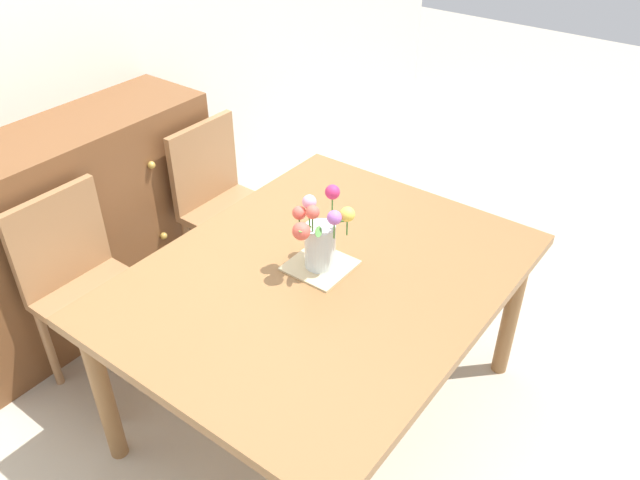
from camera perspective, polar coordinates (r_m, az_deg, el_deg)
name	(u,v)px	position (r m, az deg, el deg)	size (l,w,h in m)	color
ground_plane	(322,407)	(2.85, 0.20, -14.85)	(12.00, 12.00, 0.00)	#B7AD99
back_wall	(27,17)	(3.17, -24.88, 17.77)	(7.00, 0.10, 2.80)	silver
dining_table	(323,290)	(2.38, 0.24, -4.52)	(1.51, 1.20, 0.74)	olive
chair_left	(83,281)	(2.83, -20.57, -3.48)	(0.42, 0.42, 0.90)	#9E7047
chair_right	(222,199)	(3.24, -8.78, 3.70)	(0.42, 0.42, 0.90)	#9E7047
dresser	(79,227)	(3.23, -20.91, 1.11)	(1.40, 0.47, 1.00)	brown
placemat	(320,265)	(2.36, 0.00, -2.31)	(0.23, 0.23, 0.01)	#CCB789
flower_vase	(320,235)	(2.28, -0.05, 0.42)	(0.25, 0.21, 0.30)	silver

